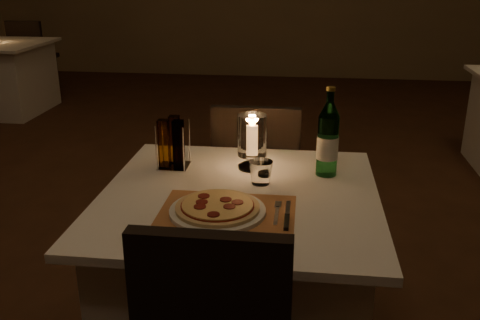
# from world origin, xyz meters

# --- Properties ---
(floor) EXTENTS (8.00, 10.00, 0.02)m
(floor) POSITION_xyz_m (0.00, 0.00, -0.01)
(floor) COLOR #462616
(floor) RESTS_ON ground
(main_table) EXTENTS (1.00, 1.00, 0.74)m
(main_table) POSITION_xyz_m (0.25, -0.82, 0.37)
(main_table) COLOR white
(main_table) RESTS_ON ground
(chair_far) EXTENTS (0.42, 0.42, 0.90)m
(chair_far) POSITION_xyz_m (0.25, -0.11, 0.55)
(chair_far) COLOR black
(chair_far) RESTS_ON ground
(placemat) EXTENTS (0.45, 0.34, 0.00)m
(placemat) POSITION_xyz_m (0.23, -1.00, 0.74)
(placemat) COLOR #AE6A3C
(placemat) RESTS_ON main_table
(plate) EXTENTS (0.32, 0.32, 0.01)m
(plate) POSITION_xyz_m (0.20, -1.00, 0.75)
(plate) COLOR white
(plate) RESTS_ON placemat
(pizza) EXTENTS (0.28, 0.28, 0.02)m
(pizza) POSITION_xyz_m (0.20, -1.00, 0.77)
(pizza) COLOR #D8B77F
(pizza) RESTS_ON plate
(fork) EXTENTS (0.02, 0.18, 0.00)m
(fork) POSITION_xyz_m (0.40, -0.97, 0.75)
(fork) COLOR silver
(fork) RESTS_ON placemat
(knife) EXTENTS (0.02, 0.22, 0.01)m
(knife) POSITION_xyz_m (0.43, -1.03, 0.75)
(knife) COLOR black
(knife) RESTS_ON placemat
(tumbler) EXTENTS (0.09, 0.09, 0.09)m
(tumbler) POSITION_xyz_m (0.32, -0.72, 0.78)
(tumbler) COLOR white
(tumbler) RESTS_ON main_table
(water_bottle) EXTENTS (0.08, 0.08, 0.35)m
(water_bottle) POSITION_xyz_m (0.57, -0.60, 0.88)
(water_bottle) COLOR #519760
(water_bottle) RESTS_ON main_table
(hurricane_candle) EXTENTS (0.12, 0.12, 0.22)m
(hurricane_candle) POSITION_xyz_m (0.27, -0.56, 0.87)
(hurricane_candle) COLOR white
(hurricane_candle) RESTS_ON main_table
(cruet_caddy) EXTENTS (0.12, 0.12, 0.21)m
(cruet_caddy) POSITION_xyz_m (-0.04, -0.60, 0.84)
(cruet_caddy) COLOR white
(cruet_caddy) RESTS_ON main_table
(neighbor_table_left) EXTENTS (1.00, 1.00, 0.74)m
(neighbor_table_left) POSITION_xyz_m (-2.77, 2.72, 0.37)
(neighbor_table_left) COLOR white
(neighbor_table_left) RESTS_ON ground
(neighbor_chair_lb) EXTENTS (0.42, 0.42, 0.90)m
(neighbor_chair_lb) POSITION_xyz_m (-2.77, 3.44, 0.55)
(neighbor_chair_lb) COLOR black
(neighbor_chair_lb) RESTS_ON ground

